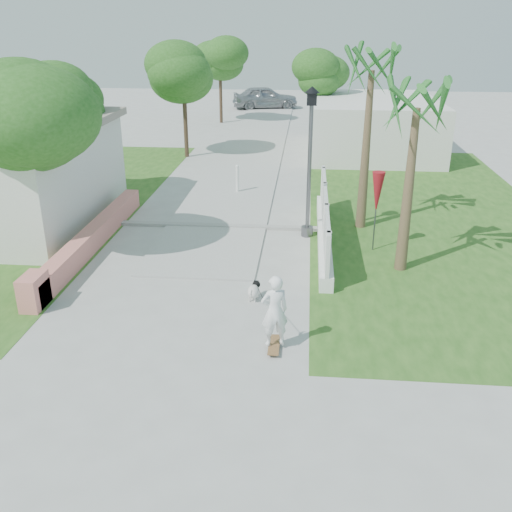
# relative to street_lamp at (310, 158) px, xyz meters

# --- Properties ---
(ground) EXTENTS (90.00, 90.00, 0.00)m
(ground) POSITION_rel_street_lamp_xyz_m (-2.90, -5.50, -2.43)
(ground) COLOR #B7B7B2
(ground) RESTS_ON ground
(path_strip) EXTENTS (3.20, 36.00, 0.06)m
(path_strip) POSITION_rel_street_lamp_xyz_m (-2.90, 14.50, -2.40)
(path_strip) COLOR #B7B7B2
(path_strip) RESTS_ON ground
(curb) EXTENTS (6.50, 0.25, 0.10)m
(curb) POSITION_rel_street_lamp_xyz_m (-2.90, 0.50, -2.38)
(curb) COLOR #999993
(curb) RESTS_ON ground
(grass_left) EXTENTS (8.00, 20.00, 0.01)m
(grass_left) POSITION_rel_street_lamp_xyz_m (-9.90, 2.50, -2.42)
(grass_left) COLOR #2A571B
(grass_left) RESTS_ON ground
(grass_right) EXTENTS (8.00, 20.00, 0.01)m
(grass_right) POSITION_rel_street_lamp_xyz_m (4.10, 2.50, -2.42)
(grass_right) COLOR #2A571B
(grass_right) RESTS_ON ground
(pink_wall) EXTENTS (0.45, 8.20, 0.80)m
(pink_wall) POSITION_rel_street_lamp_xyz_m (-6.20, -1.95, -2.11)
(pink_wall) COLOR #DF7F72
(pink_wall) RESTS_ON ground
(lattice_fence) EXTENTS (0.35, 7.00, 1.50)m
(lattice_fence) POSITION_rel_street_lamp_xyz_m (0.50, -0.50, -1.88)
(lattice_fence) COLOR white
(lattice_fence) RESTS_ON ground
(building_right) EXTENTS (6.00, 8.00, 2.60)m
(building_right) POSITION_rel_street_lamp_xyz_m (3.10, 12.50, -1.13)
(building_right) COLOR silver
(building_right) RESTS_ON ground
(street_lamp) EXTENTS (0.44, 0.44, 4.44)m
(street_lamp) POSITION_rel_street_lamp_xyz_m (0.00, 0.00, 0.00)
(street_lamp) COLOR #59595E
(street_lamp) RESTS_ON ground
(bollard) EXTENTS (0.14, 0.14, 1.09)m
(bollard) POSITION_rel_street_lamp_xyz_m (-2.70, 4.50, -1.84)
(bollard) COLOR white
(bollard) RESTS_ON ground
(patio_umbrella) EXTENTS (0.36, 0.36, 2.30)m
(patio_umbrella) POSITION_rel_street_lamp_xyz_m (1.90, -1.00, -0.74)
(patio_umbrella) COLOR #59595E
(patio_umbrella) RESTS_ON ground
(tree_left_near) EXTENTS (3.60, 3.60, 5.28)m
(tree_left_near) POSITION_rel_street_lamp_xyz_m (-7.38, -2.52, 1.40)
(tree_left_near) COLOR #4C3826
(tree_left_near) RESTS_ON ground
(tree_left_mid) EXTENTS (3.20, 3.20, 4.85)m
(tree_left_mid) POSITION_rel_street_lamp_xyz_m (-8.38, 2.98, 1.07)
(tree_left_mid) COLOR #4C3826
(tree_left_mid) RESTS_ON ground
(tree_path_left) EXTENTS (3.40, 3.40, 5.23)m
(tree_path_left) POSITION_rel_street_lamp_xyz_m (-5.88, 10.48, 1.39)
(tree_path_left) COLOR #4C3826
(tree_path_left) RESTS_ON ground
(tree_path_right) EXTENTS (3.00, 3.00, 4.79)m
(tree_path_right) POSITION_rel_street_lamp_xyz_m (0.32, 14.48, 1.07)
(tree_path_right) COLOR #4C3826
(tree_path_right) RESTS_ON ground
(tree_path_far) EXTENTS (3.20, 3.20, 5.17)m
(tree_path_far) POSITION_rel_street_lamp_xyz_m (-5.68, 20.48, 1.39)
(tree_path_far) COLOR #4C3826
(tree_path_far) RESTS_ON ground
(palm_far) EXTENTS (1.80, 1.80, 5.30)m
(palm_far) POSITION_rel_street_lamp_xyz_m (1.70, 1.00, 2.06)
(palm_far) COLOR brown
(palm_far) RESTS_ON ground
(palm_near) EXTENTS (1.80, 1.80, 4.70)m
(palm_near) POSITION_rel_street_lamp_xyz_m (2.50, -2.30, 1.53)
(palm_near) COLOR brown
(palm_near) RESTS_ON ground
(skateboarder) EXTENTS (0.94, 2.74, 1.61)m
(skateboarder) POSITION_rel_street_lamp_xyz_m (-0.90, -5.77, -1.69)
(skateboarder) COLOR brown
(skateboarder) RESTS_ON ground
(dog) EXTENTS (0.37, 0.62, 0.43)m
(dog) POSITION_rel_street_lamp_xyz_m (-1.22, -4.44, -2.19)
(dog) COLOR silver
(dog) RESTS_ON ground
(parked_car) EXTENTS (5.10, 2.94, 1.63)m
(parked_car) POSITION_rel_street_lamp_xyz_m (-3.36, 27.10, -1.61)
(parked_car) COLOR #B1B3B9
(parked_car) RESTS_ON ground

